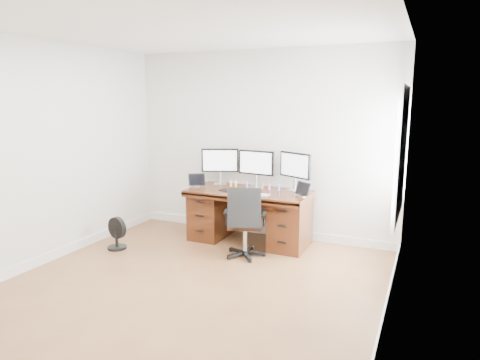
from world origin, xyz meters
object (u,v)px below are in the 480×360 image
at_px(office_chair, 245,234).
at_px(floor_fan, 116,234).
at_px(keyboard, 247,192).
at_px(monitor_center, 256,164).
at_px(desk, 250,214).

relative_size(office_chair, floor_fan, 2.14).
bearing_deg(office_chair, keyboard, 89.27).
bearing_deg(floor_fan, monitor_center, 49.39).
bearing_deg(office_chair, floor_fan, 173.65).
distance_m(desk, office_chair, 0.63).
distance_m(desk, floor_fan, 1.84).
bearing_deg(keyboard, monitor_center, 83.86).
bearing_deg(monitor_center, keyboard, -78.40).
distance_m(desk, keyboard, 0.41).
bearing_deg(office_chair, desk, 87.28).
xyz_separation_m(floor_fan, keyboard, (1.57, 0.83, 0.55)).
bearing_deg(monitor_center, office_chair, -71.62).
height_order(office_chair, monitor_center, monitor_center).
relative_size(office_chair, keyboard, 3.66).
xyz_separation_m(desk, keyboard, (0.04, -0.19, 0.36)).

